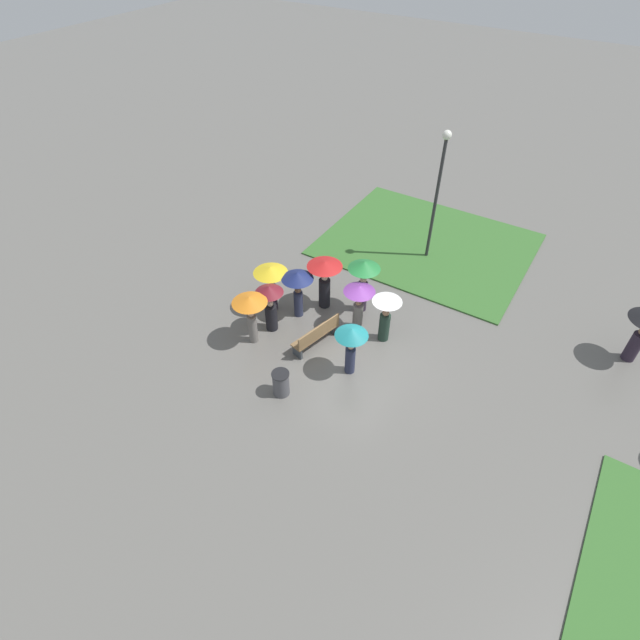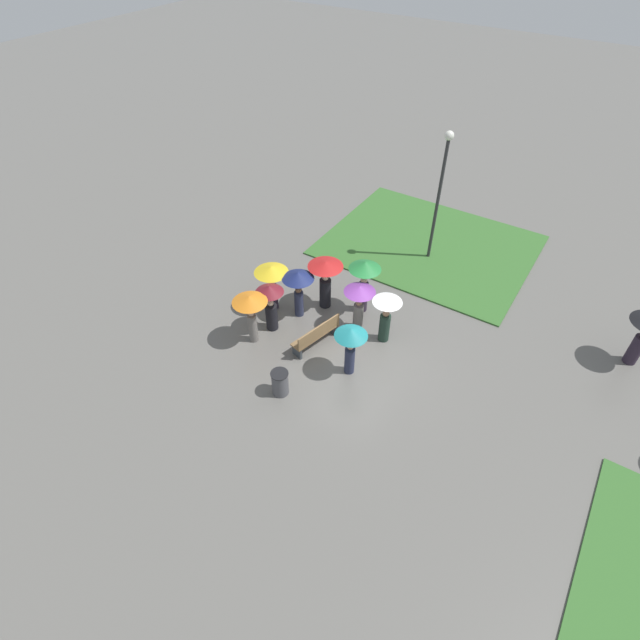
% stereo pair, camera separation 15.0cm
% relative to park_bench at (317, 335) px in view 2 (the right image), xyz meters
% --- Properties ---
extents(ground_plane, '(90.00, 90.00, 0.00)m').
position_rel_park_bench_xyz_m(ground_plane, '(-0.38, 1.13, -0.47)').
color(ground_plane, '#66635E').
extents(lawn_patch_near, '(6.50, 7.90, 0.06)m').
position_rel_park_bench_xyz_m(lawn_patch_near, '(-7.25, 0.70, -0.44)').
color(lawn_patch_near, '#386B2D').
rests_on(lawn_patch_near, ground_plane).
extents(park_bench, '(1.79, 0.81, 0.90)m').
position_rel_park_bench_xyz_m(park_bench, '(0.00, 0.00, 0.00)').
color(park_bench, brown).
rests_on(park_bench, ground_plane).
extents(lamp_post, '(0.32, 0.32, 5.00)m').
position_rel_park_bench_xyz_m(lamp_post, '(-6.48, 1.00, 2.69)').
color(lamp_post, '#2D2D30').
rests_on(lamp_post, ground_plane).
extents(trash_bin, '(0.52, 0.52, 0.82)m').
position_rel_park_bench_xyz_m(trash_bin, '(2.19, 0.18, -0.06)').
color(trash_bin, '#4C4C51').
rests_on(trash_bin, ground_plane).
extents(crowd_person_red, '(1.19, 1.19, 1.85)m').
position_rel_park_bench_xyz_m(crowd_person_red, '(-1.82, -0.84, 0.81)').
color(crowd_person_red, black).
rests_on(crowd_person_red, ground_plane).
extents(crowd_person_teal, '(0.98, 0.98, 1.75)m').
position_rel_park_bench_xyz_m(crowd_person_teal, '(0.39, 1.43, 0.83)').
color(crowd_person_teal, '#282D47').
rests_on(crowd_person_teal, ground_plane).
extents(crowd_person_orange, '(1.10, 1.10, 1.81)m').
position_rel_park_bench_xyz_m(crowd_person_orange, '(0.89, -1.84, 0.93)').
color(crowd_person_orange, slate).
rests_on(crowd_person_orange, ground_plane).
extents(crowd_person_white, '(0.93, 0.93, 1.75)m').
position_rel_park_bench_xyz_m(crowd_person_white, '(-1.42, 1.65, 0.69)').
color(crowd_person_white, '#1E3328').
rests_on(crowd_person_white, ground_plane).
extents(crowd_person_navy, '(1.06, 1.06, 1.78)m').
position_rel_park_bench_xyz_m(crowd_person_navy, '(-0.94, -1.33, 0.89)').
color(crowd_person_navy, '#282D47').
rests_on(crowd_person_navy, ground_plane).
extents(crowd_person_maroon, '(0.91, 0.91, 1.76)m').
position_rel_park_bench_xyz_m(crowd_person_maroon, '(0.11, -1.69, 0.67)').
color(crowd_person_maroon, black).
rests_on(crowd_person_maroon, ground_plane).
extents(crowd_person_yellow, '(1.15, 1.15, 1.75)m').
position_rel_park_bench_xyz_m(crowd_person_yellow, '(-0.75, -2.27, 0.87)').
color(crowd_person_yellow, '#2D2333').
rests_on(crowd_person_yellow, ground_plane).
extents(crowd_person_green, '(1.08, 1.08, 2.01)m').
position_rel_park_bench_xyz_m(crowd_person_green, '(-2.32, 0.36, 1.04)').
color(crowd_person_green, '#2D2333').
rests_on(crowd_person_green, ground_plane).
extents(crowd_person_purple, '(1.02, 1.02, 1.73)m').
position_rel_park_bench_xyz_m(crowd_person_purple, '(-1.46, 0.67, 0.79)').
color(crowd_person_purple, slate).
rests_on(crowd_person_purple, ground_plane).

